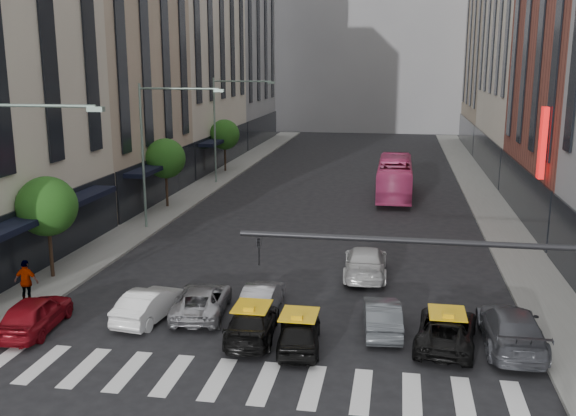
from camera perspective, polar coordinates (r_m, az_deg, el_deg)
The scene contains 27 objects.
ground at distance 20.88m, azimuth -4.65°, elevation -17.01°, with size 160.00×160.00×0.00m, color black.
sidewalk_left at distance 51.23m, azimuth -8.80°, elevation 1.04°, with size 3.00×96.00×0.15m, color slate.
sidewalk_right at distance 49.09m, azimuth 17.58°, elevation 0.08°, with size 3.00×96.00×0.15m, color slate.
building_left_b at distance 50.44m, azimuth -16.14°, elevation 14.15°, with size 8.00×16.00×24.00m, color tan.
building_left_d at distance 85.44m, azimuth -5.09°, elevation 15.84°, with size 8.00×18.00×30.00m, color gray.
building_right_d at distance 83.51m, azimuth 18.93°, elevation 14.61°, with size 8.00×18.00×28.00m, color tan.
building_far at distance 102.91m, azimuth 7.51°, elevation 16.92°, with size 30.00×10.00×36.00m, color gray.
tree_near at distance 32.76m, azimuth -20.63°, elevation 0.13°, with size 2.88×2.88×4.95m.
tree_mid at distance 47.01m, azimuth -10.84°, elevation 4.34°, with size 2.88×2.88×4.95m.
tree_far at distance 62.11m, azimuth -5.66°, elevation 6.51°, with size 2.88×2.88×4.95m.
streetlamp_near at distance 26.44m, azimuth -24.20°, elevation 1.95°, with size 5.38×0.25×9.00m.
streetlamp_mid at distance 40.54m, azimuth -11.60°, elevation 6.21°, with size 5.38×0.25×9.00m.
streetlamp_far at distance 55.68m, azimuth -5.60°, elevation 8.12°, with size 5.38×0.25×9.00m.
traffic_signal at distance 17.79m, azimuth 19.16°, elevation -7.28°, with size 10.10×0.20×6.00m.
liberty_sign at distance 38.59m, azimuth 21.70°, elevation 5.39°, with size 0.30×0.70×4.00m.
car_red at distance 27.45m, azimuth -21.59°, elevation -8.73°, with size 1.69×4.21×1.43m, color maroon.
car_white_front at distance 27.29m, azimuth -12.23°, elevation -8.35°, with size 1.40×4.01×1.32m, color white.
car_silver at distance 27.43m, azimuth -7.65°, elevation -8.13°, with size 2.08×4.50×1.25m, color #949499.
taxi_left at distance 25.00m, azimuth -3.20°, elevation -10.13°, with size 1.78×4.38×1.27m, color black.
taxi_center at distance 24.13m, azimuth 1.00°, elevation -10.94°, with size 1.55×3.85×1.31m, color black.
car_grey_mid at distance 25.80m, azimuth 8.37°, elevation -9.47°, with size 1.38×3.95×1.30m, color #43474B.
taxi_right at distance 25.09m, azimuth 13.89°, elevation -10.43°, with size 2.10×4.55×1.26m, color black.
car_grey_curb at distance 25.58m, azimuth 19.23°, elevation -10.02°, with size 2.12×5.22×1.52m, color #43454B.
car_row2_left at distance 27.54m, azimuth -2.31°, elevation -7.93°, with size 1.33×3.81×1.26m, color gray.
car_row2_right at distance 32.11m, azimuth 6.90°, elevation -4.75°, with size 2.07×5.09×1.48m, color #BEBEBE.
bus at distance 51.30m, azimuth 9.47°, elevation 2.68°, with size 2.56×10.94×3.05m, color #D03D77.
pedestrian_far at distance 30.15m, azimuth -22.22°, elevation -6.07°, with size 1.13×0.47×1.93m, color gray.
Camera 1 is at (4.67, -17.51, 10.35)m, focal length 40.00 mm.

